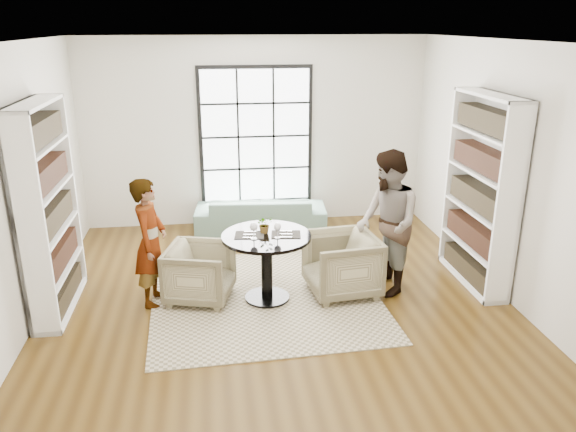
{
  "coord_description": "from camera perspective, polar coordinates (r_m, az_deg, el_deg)",
  "views": [
    {
      "loc": [
        -0.72,
        -5.95,
        3.19
      ],
      "look_at": [
        0.16,
        0.4,
        0.97
      ],
      "focal_mm": 35.0,
      "sensor_mm": 36.0,
      "label": 1
    }
  ],
  "objects": [
    {
      "name": "ground",
      "position": [
        6.79,
        -0.92,
        -8.9
      ],
      "size": [
        6.0,
        6.0,
        0.0
      ],
      "primitive_type": "plane",
      "color": "#563C14"
    },
    {
      "name": "room_shell",
      "position": [
        6.81,
        -1.54,
        2.64
      ],
      "size": [
        6.0,
        6.01,
        6.0
      ],
      "color": "silver",
      "rests_on": "ground"
    },
    {
      "name": "rug",
      "position": [
        6.94,
        -2.31,
        -8.18
      ],
      "size": [
        2.83,
        2.83,
        0.01
      ],
      "primitive_type": "cube",
      "rotation": [
        0.0,
        0.0,
        0.04
      ],
      "color": "#BFAF8F",
      "rests_on": "ground"
    },
    {
      "name": "pedestal_table",
      "position": [
        6.64,
        -2.19,
        -3.8
      ],
      "size": [
        1.05,
        1.05,
        0.84
      ],
      "rotation": [
        0.0,
        0.0,
        -0.13
      ],
      "color": "black",
      "rests_on": "ground"
    },
    {
      "name": "sofa",
      "position": [
        8.91,
        -2.79,
        0.18
      ],
      "size": [
        2.1,
        0.97,
        0.6
      ],
      "primitive_type": "imported",
      "rotation": [
        0.0,
        0.0,
        3.05
      ],
      "color": "gray",
      "rests_on": "ground"
    },
    {
      "name": "armchair_left",
      "position": [
        6.83,
        -8.92,
        -5.73
      ],
      "size": [
        0.92,
        0.91,
        0.69
      ],
      "primitive_type": "imported",
      "rotation": [
        0.0,
        0.0,
        1.31
      ],
      "color": "tan",
      "rests_on": "ground"
    },
    {
      "name": "armchair_right",
      "position": [
        6.92,
        5.46,
        -4.93
      ],
      "size": [
        0.92,
        0.9,
        0.76
      ],
      "primitive_type": "imported",
      "rotation": [
        0.0,
        0.0,
        -1.46
      ],
      "color": "tan",
      "rests_on": "ground"
    },
    {
      "name": "person_left",
      "position": [
        6.7,
        -13.81,
        -2.63
      ],
      "size": [
        0.46,
        0.62,
        1.54
      ],
      "primitive_type": "imported",
      "rotation": [
        0.0,
        0.0,
        1.39
      ],
      "color": "gray",
      "rests_on": "ground"
    },
    {
      "name": "person_right",
      "position": [
        6.87,
        10.07,
        -0.74
      ],
      "size": [
        0.7,
        0.88,
        1.78
      ],
      "primitive_type": "imported",
      "rotation": [
        0.0,
        0.0,
        -1.54
      ],
      "color": "gray",
      "rests_on": "ground"
    },
    {
      "name": "placemat_left",
      "position": [
        6.55,
        -3.93,
        -1.94
      ],
      "size": [
        0.37,
        0.3,
        0.01
      ],
      "primitive_type": "cube",
      "rotation": [
        0.0,
        0.0,
        -0.13
      ],
      "color": "#2A2724",
      "rests_on": "pedestal_table"
    },
    {
      "name": "placemat_right",
      "position": [
        6.55,
        -0.21,
        -1.88
      ],
      "size": [
        0.37,
        0.3,
        0.01
      ],
      "primitive_type": "cube",
      "rotation": [
        0.0,
        0.0,
        -0.13
      ],
      "color": "#2A2724",
      "rests_on": "pedestal_table"
    },
    {
      "name": "cutlery_left",
      "position": [
        6.54,
        -3.93,
        -1.88
      ],
      "size": [
        0.17,
        0.24,
        0.01
      ],
      "primitive_type": null,
      "rotation": [
        0.0,
        0.0,
        -0.13
      ],
      "color": "silver",
      "rests_on": "placemat_left"
    },
    {
      "name": "cutlery_right",
      "position": [
        6.55,
        -0.21,
        -1.83
      ],
      "size": [
        0.17,
        0.24,
        0.01
      ],
      "primitive_type": null,
      "rotation": [
        0.0,
        0.0,
        -0.13
      ],
      "color": "silver",
      "rests_on": "placemat_right"
    },
    {
      "name": "wine_glass_left",
      "position": [
        6.38,
        -3.5,
        -1.15
      ],
      "size": [
        0.09,
        0.09,
        0.2
      ],
      "color": "silver",
      "rests_on": "pedestal_table"
    },
    {
      "name": "wine_glass_right",
      "position": [
        6.4,
        -1.07,
        -1.15
      ],
      "size": [
        0.08,
        0.08,
        0.19
      ],
      "color": "silver",
      "rests_on": "pedestal_table"
    },
    {
      "name": "flower_centerpiece",
      "position": [
        6.58,
        -2.38,
        -0.84
      ],
      "size": [
        0.22,
        0.2,
        0.21
      ],
      "primitive_type": "imported",
      "rotation": [
        0.0,
        0.0,
        0.24
      ],
      "color": "gray",
      "rests_on": "pedestal_table"
    }
  ]
}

